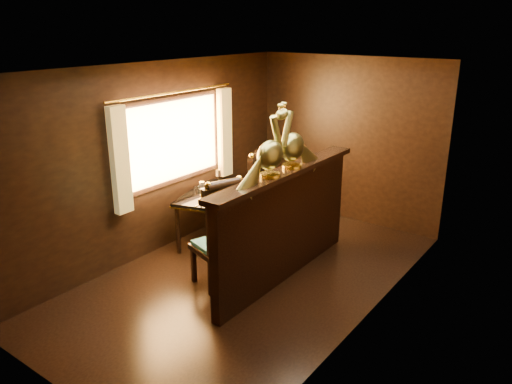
% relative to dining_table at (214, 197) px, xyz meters
% --- Properties ---
extents(ground, '(5.00, 5.00, 0.00)m').
position_rel_dining_table_xyz_m(ground, '(1.05, -0.60, -0.65)').
color(ground, black).
rests_on(ground, ground).
extents(room_shell, '(3.04, 5.04, 2.52)m').
position_rel_dining_table_xyz_m(room_shell, '(0.97, -0.59, 0.93)').
color(room_shell, black).
rests_on(room_shell, ground).
extents(partition, '(0.26, 2.70, 1.36)m').
position_rel_dining_table_xyz_m(partition, '(1.37, -0.30, 0.06)').
color(partition, black).
rests_on(partition, ground).
extents(dining_table, '(1.06, 1.38, 0.92)m').
position_rel_dining_table_xyz_m(dining_table, '(0.00, 0.00, 0.00)').
color(dining_table, black).
rests_on(dining_table, ground).
extents(chair_left, '(0.62, 0.64, 1.36)m').
position_rel_dining_table_xyz_m(chair_left, '(0.94, -0.97, 0.06)').
color(chair_left, black).
rests_on(chair_left, ground).
extents(chair_right, '(0.64, 0.65, 1.40)m').
position_rel_dining_table_xyz_m(chair_right, '(0.55, 0.11, 0.08)').
color(chair_right, black).
rests_on(chair_right, ground).
extents(peacock_left, '(0.24, 0.65, 0.77)m').
position_rel_dining_table_xyz_m(peacock_left, '(1.38, -0.64, 1.09)').
color(peacock_left, '#1C5539').
rests_on(peacock_left, partition).
extents(peacock_right, '(0.25, 0.66, 0.78)m').
position_rel_dining_table_xyz_m(peacock_right, '(1.38, -0.20, 1.10)').
color(peacock_right, '#1C5539').
rests_on(peacock_right, partition).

